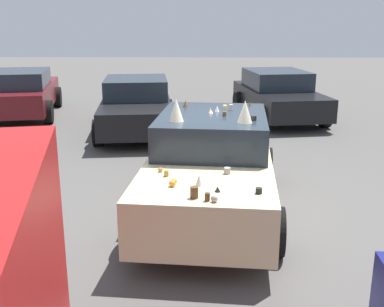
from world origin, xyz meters
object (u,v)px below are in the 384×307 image
at_px(parked_sedan_row_back_center, 136,105).
at_px(parked_sedan_row_back_far, 22,92).
at_px(art_car_decorated, 212,163).
at_px(parked_sedan_behind_right, 278,95).

xyz_separation_m(parked_sedan_row_back_center, parked_sedan_row_back_far, (2.01, 3.73, 0.03)).
bearing_deg(parked_sedan_row_back_far, parked_sedan_row_back_center, -129.18).
bearing_deg(parked_sedan_row_back_center, art_car_decorated, 13.03).
bearing_deg(art_car_decorated, parked_sedan_behind_right, 168.34).
relative_size(parked_sedan_row_back_center, parked_sedan_row_back_far, 0.98).
height_order(art_car_decorated, parked_sedan_row_back_far, art_car_decorated).
height_order(parked_sedan_row_back_center, parked_sedan_row_back_far, parked_sedan_row_back_far).
relative_size(parked_sedan_row_back_center, parked_sedan_behind_right, 1.01).
bearing_deg(parked_sedan_behind_right, parked_sedan_row_back_center, -74.62).
distance_m(parked_sedan_row_back_far, parked_sedan_behind_right, 7.70).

